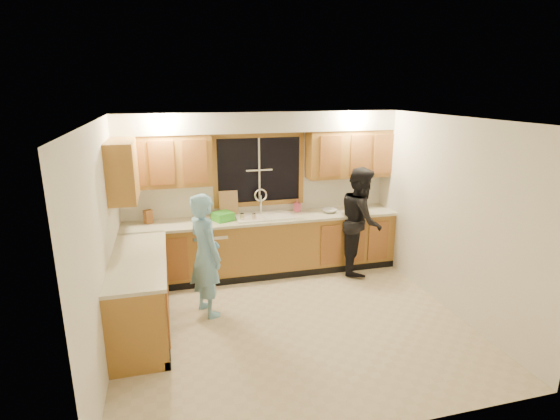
{
  "coord_description": "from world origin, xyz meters",
  "views": [
    {
      "loc": [
        -1.39,
        -4.67,
        2.83
      ],
      "look_at": [
        0.01,
        0.65,
        1.29
      ],
      "focal_mm": 28.0,
      "sensor_mm": 36.0,
      "label": 1
    }
  ],
  "objects_px": {
    "woman": "(361,220)",
    "knife_block": "(148,217)",
    "bowl": "(329,211)",
    "soap_bottle": "(297,205)",
    "sink": "(264,220)",
    "stove": "(138,318)",
    "dishwasher": "(210,253)",
    "man": "(206,255)",
    "dish_crate": "(223,216)"
  },
  "relations": [
    {
      "from": "sink",
      "to": "dishwasher",
      "type": "bearing_deg",
      "value": -179.01
    },
    {
      "from": "dish_crate",
      "to": "bowl",
      "type": "relative_size",
      "value": 1.15
    },
    {
      "from": "sink",
      "to": "knife_block",
      "type": "relative_size",
      "value": 4.32
    },
    {
      "from": "stove",
      "to": "knife_block",
      "type": "bearing_deg",
      "value": 87.04
    },
    {
      "from": "man",
      "to": "stove",
      "type": "bearing_deg",
      "value": 111.08
    },
    {
      "from": "woman",
      "to": "knife_block",
      "type": "height_order",
      "value": "woman"
    },
    {
      "from": "sink",
      "to": "man",
      "type": "relative_size",
      "value": 0.54
    },
    {
      "from": "dish_crate",
      "to": "dishwasher",
      "type": "bearing_deg",
      "value": 178.56
    },
    {
      "from": "man",
      "to": "sink",
      "type": "bearing_deg",
      "value": -65.19
    },
    {
      "from": "sink",
      "to": "dish_crate",
      "type": "xyz_separation_m",
      "value": [
        -0.63,
        -0.02,
        0.12
      ]
    },
    {
      "from": "man",
      "to": "dish_crate",
      "type": "height_order",
      "value": "man"
    },
    {
      "from": "dishwasher",
      "to": "woman",
      "type": "height_order",
      "value": "woman"
    },
    {
      "from": "woman",
      "to": "knife_block",
      "type": "distance_m",
      "value": 3.22
    },
    {
      "from": "man",
      "to": "knife_block",
      "type": "xyz_separation_m",
      "value": [
        -0.71,
        1.18,
        0.22
      ]
    },
    {
      "from": "dishwasher",
      "to": "man",
      "type": "bearing_deg",
      "value": -97.73
    },
    {
      "from": "sink",
      "to": "bowl",
      "type": "xyz_separation_m",
      "value": [
        1.07,
        -0.03,
        0.08
      ]
    },
    {
      "from": "dish_crate",
      "to": "soap_bottle",
      "type": "relative_size",
      "value": 1.33
    },
    {
      "from": "stove",
      "to": "woman",
      "type": "height_order",
      "value": "woman"
    },
    {
      "from": "man",
      "to": "bowl",
      "type": "distance_m",
      "value": 2.31
    },
    {
      "from": "sink",
      "to": "dish_crate",
      "type": "bearing_deg",
      "value": -178.17
    },
    {
      "from": "woman",
      "to": "bowl",
      "type": "xyz_separation_m",
      "value": [
        -0.42,
        0.27,
        0.11
      ]
    },
    {
      "from": "knife_block",
      "to": "woman",
      "type": "bearing_deg",
      "value": -40.58
    },
    {
      "from": "man",
      "to": "dish_crate",
      "type": "relative_size",
      "value": 5.96
    },
    {
      "from": "stove",
      "to": "dish_crate",
      "type": "bearing_deg",
      "value": 57.05
    },
    {
      "from": "dishwasher",
      "to": "bowl",
      "type": "height_order",
      "value": "bowl"
    },
    {
      "from": "dishwasher",
      "to": "soap_bottle",
      "type": "relative_size",
      "value": 4.05
    },
    {
      "from": "woman",
      "to": "dish_crate",
      "type": "relative_size",
      "value": 6.24
    },
    {
      "from": "stove",
      "to": "man",
      "type": "bearing_deg",
      "value": 43.28
    },
    {
      "from": "knife_block",
      "to": "bowl",
      "type": "relative_size",
      "value": 0.85
    },
    {
      "from": "bowl",
      "to": "soap_bottle",
      "type": "bearing_deg",
      "value": 157.38
    },
    {
      "from": "dish_crate",
      "to": "bowl",
      "type": "height_order",
      "value": "dish_crate"
    },
    {
      "from": "sink",
      "to": "soap_bottle",
      "type": "bearing_deg",
      "value": 16.33
    },
    {
      "from": "stove",
      "to": "bowl",
      "type": "distance_m",
      "value": 3.42
    },
    {
      "from": "stove",
      "to": "woman",
      "type": "bearing_deg",
      "value": 24.91
    },
    {
      "from": "sink",
      "to": "dishwasher",
      "type": "distance_m",
      "value": 0.96
    },
    {
      "from": "sink",
      "to": "man",
      "type": "bearing_deg",
      "value": -133.0
    },
    {
      "from": "sink",
      "to": "woman",
      "type": "bearing_deg",
      "value": -11.25
    },
    {
      "from": "stove",
      "to": "knife_block",
      "type": "distance_m",
      "value": 2.02
    },
    {
      "from": "stove",
      "to": "dishwasher",
      "type": "bearing_deg",
      "value": 62.31
    },
    {
      "from": "knife_block",
      "to": "dish_crate",
      "type": "distance_m",
      "value": 1.08
    },
    {
      "from": "sink",
      "to": "woman",
      "type": "distance_m",
      "value": 1.52
    },
    {
      "from": "woman",
      "to": "dish_crate",
      "type": "bearing_deg",
      "value": 105.2
    },
    {
      "from": "woman",
      "to": "dish_crate",
      "type": "distance_m",
      "value": 2.14
    },
    {
      "from": "sink",
      "to": "stove",
      "type": "height_order",
      "value": "sink"
    },
    {
      "from": "sink",
      "to": "bowl",
      "type": "height_order",
      "value": "sink"
    },
    {
      "from": "sink",
      "to": "soap_bottle",
      "type": "relative_size",
      "value": 4.25
    },
    {
      "from": "sink",
      "to": "soap_bottle",
      "type": "height_order",
      "value": "sink"
    },
    {
      "from": "dishwasher",
      "to": "woman",
      "type": "distance_m",
      "value": 2.4
    },
    {
      "from": "dishwasher",
      "to": "woman",
      "type": "bearing_deg",
      "value": -6.87
    },
    {
      "from": "soap_bottle",
      "to": "knife_block",
      "type": "bearing_deg",
      "value": -178.52
    }
  ]
}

